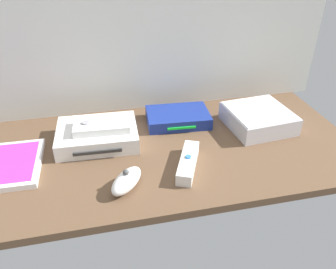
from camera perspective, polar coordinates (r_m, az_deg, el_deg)
The scene contains 9 objects.
ground_plane at distance 91.40cm, azimuth 0.00°, elevation -2.66°, with size 100.00×48.00×2.00cm, color brown.
back_wall at distance 101.15cm, azimuth -3.29°, elevation 21.13°, with size 110.00×1.20×64.00cm, color silver.
game_console at distance 93.81cm, azimuth -11.61°, elevation -0.06°, with size 21.69×17.21×4.40cm.
mini_computer at distance 102.24cm, azimuth 14.74°, elevation 2.64°, with size 18.47×18.47×5.30cm.
game_case at distance 91.69cm, azimuth -24.44°, elevation -4.51°, with size 13.98×19.27×1.56cm.
network_router at distance 101.24cm, azimuth 1.65°, elevation 2.85°, with size 18.80×13.28×3.40cm.
remote_wand at distance 83.01cm, azimuth 3.34°, elevation -4.64°, with size 9.23×15.00×3.40cm.
remote_nunchuk at distance 77.19cm, azimuth -6.89°, elevation -7.62°, with size 9.74×10.52×5.10cm.
remote_classic_pad at distance 91.49cm, azimuth -10.94°, elevation 1.48°, with size 14.89×8.92×2.40cm.
Camera 1 is at (-16.58, -73.37, 50.93)cm, focal length 36.76 mm.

